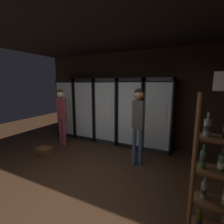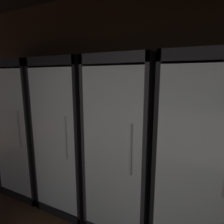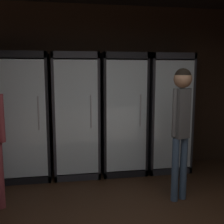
{
  "view_description": "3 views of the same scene",
  "coord_description": "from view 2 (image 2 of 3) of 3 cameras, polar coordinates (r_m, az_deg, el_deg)",
  "views": [
    {
      "loc": [
        1.77,
        -1.75,
        1.83
      ],
      "look_at": [
        -0.45,
        2.75,
        0.95
      ],
      "focal_mm": 25.76,
      "sensor_mm": 36.0,
      "label": 1
    },
    {
      "loc": [
        0.27,
        0.81,
        1.77
      ],
      "look_at": [
        -0.64,
        2.66,
        1.38
      ],
      "focal_mm": 29.96,
      "sensor_mm": 36.0,
      "label": 2
    },
    {
      "loc": [
        -0.68,
        -1.67,
        1.7
      ],
      "look_at": [
        0.04,
        2.45,
        1.07
      ],
      "focal_mm": 43.47,
      "sensor_mm": 36.0,
      "label": 3
    }
  ],
  "objects": [
    {
      "name": "wall_back",
      "position": [
        2.27,
        18.96,
        0.82
      ],
      "size": [
        6.0,
        0.06,
        2.8
      ],
      "primitive_type": "cube",
      "color": "black",
      "rests_on": "ground"
    },
    {
      "name": "cooler_far_left",
      "position": [
        3.12,
        -23.58,
        -5.05
      ],
      "size": [
        0.72,
        0.62,
        1.99
      ],
      "color": "black",
      "rests_on": "ground"
    },
    {
      "name": "cooler_left",
      "position": [
        2.59,
        -12.36,
        -7.33
      ],
      "size": [
        0.72,
        0.62,
        1.99
      ],
      "color": "black",
      "rests_on": "ground"
    },
    {
      "name": "cooler_center",
      "position": [
        2.22,
        3.72,
        -10.31
      ],
      "size": [
        0.72,
        0.62,
        1.99
      ],
      "color": "#2B2B30",
      "rests_on": "ground"
    },
    {
      "name": "cooler_right",
      "position": [
        2.07,
        24.35,
        -12.7
      ],
      "size": [
        0.72,
        0.62,
        1.99
      ],
      "color": "black",
      "rests_on": "ground"
    }
  ]
}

